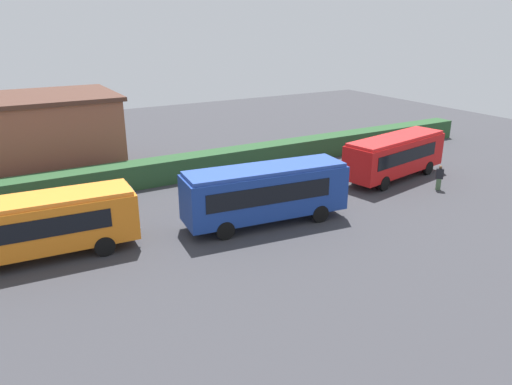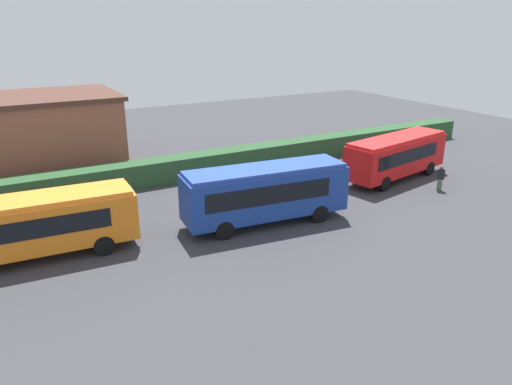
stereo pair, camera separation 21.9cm
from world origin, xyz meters
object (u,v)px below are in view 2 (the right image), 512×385
at_px(person_left, 284,189).
at_px(person_center, 440,178).
at_px(bus_red, 396,155).
at_px(bus_blue, 265,191).
at_px(bus_orange, 35,223).

relative_size(person_left, person_center, 0.98).
distance_m(person_left, person_center, 10.75).
bearing_deg(person_center, bus_red, 61.07).
relative_size(bus_blue, person_left, 5.73).
distance_m(bus_blue, person_center, 12.99).
height_order(bus_blue, person_left, bus_blue).
distance_m(bus_blue, person_left, 3.60).
height_order(bus_red, person_left, bus_red).
xyz_separation_m(bus_blue, person_left, (2.65, 2.22, -1.00)).
bearing_deg(person_center, bus_blue, 132.92).
bearing_deg(bus_orange, bus_red, 5.00).
xyz_separation_m(bus_blue, person_center, (12.91, -1.00, -0.99)).
bearing_deg(bus_red, bus_blue, -179.95).
relative_size(bus_orange, bus_blue, 1.00).
relative_size(bus_blue, bus_red, 1.04).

